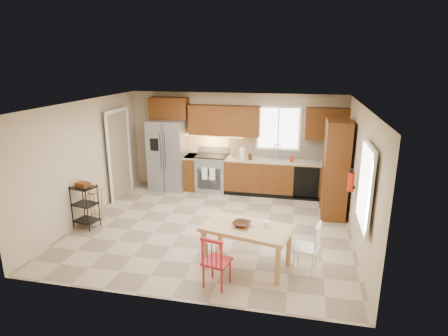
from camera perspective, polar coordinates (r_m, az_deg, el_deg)
floor at (r=7.77m, az=-1.76°, el=-8.92°), size 5.50×5.50×0.00m
ceiling at (r=7.08m, az=-1.93°, el=9.73°), size 5.50×5.00×0.02m
wall_back at (r=9.70m, az=1.70°, el=4.00°), size 5.50×0.02×2.50m
wall_front at (r=5.08m, az=-8.65°, el=-7.75°), size 5.50×0.02×2.50m
wall_left at (r=8.40m, az=-20.38°, el=1.06°), size 0.02×5.00×2.50m
wall_right at (r=7.20m, az=19.92°, el=-1.30°), size 0.02×5.00×2.50m
refrigerator at (r=9.87m, az=-8.48°, el=2.02°), size 0.92×0.75×1.82m
range_stove at (r=9.71m, az=-1.87°, el=-0.80°), size 0.76×0.63×0.92m
base_cabinet_narrow at (r=9.87m, az=-4.95°, el=-0.63°), size 0.30×0.60×0.90m
base_cabinet_run at (r=9.47m, az=9.03°, el=-1.50°), size 2.92×0.60×0.90m
dishwasher at (r=9.19m, az=12.41°, el=-2.24°), size 0.60×0.02×0.78m
backsplash at (r=9.56m, az=9.32°, el=3.16°), size 2.92×0.03×0.55m
upper_over_fridge at (r=9.84m, az=-8.36°, el=9.04°), size 1.00×0.35×0.55m
upper_left_block at (r=9.47m, az=0.04°, el=7.26°), size 1.80×0.35×0.75m
upper_right_block at (r=9.29m, az=15.40°, el=6.50°), size 1.00×0.35×0.75m
window_back at (r=9.47m, az=8.29°, el=6.01°), size 1.12×0.04×1.12m
sink at (r=9.37m, az=7.98°, el=0.96°), size 0.62×0.46×0.16m
undercab_glow at (r=9.58m, az=-1.76°, el=4.95°), size 1.60×0.30×0.01m
soap_bottle at (r=9.22m, az=10.32°, el=1.48°), size 0.09×0.09×0.19m
paper_towel at (r=9.37m, az=2.81°, el=2.24°), size 0.12×0.12×0.28m
canister_steel at (r=9.41m, az=1.60°, el=2.00°), size 0.11×0.11×0.18m
canister_wood at (r=9.33m, az=3.98°, el=1.71°), size 0.10×0.10×0.14m
pantry at (r=8.37m, az=16.61°, el=-0.07°), size 0.50×0.95×2.10m
fire_extinguisher at (r=7.37m, az=18.75°, el=-2.02°), size 0.12×0.12×0.36m
window_right at (r=6.05m, az=20.80°, el=-2.66°), size 0.04×1.02×1.32m
doorway at (r=9.50m, az=-15.74°, el=1.89°), size 0.04×0.95×2.10m
dining_table at (r=6.28m, az=3.46°, el=-11.86°), size 1.55×1.08×0.69m
chair_red at (r=5.75m, az=-1.10°, el=-13.90°), size 0.46×0.46×0.83m
chair_white at (r=6.24m, az=12.38°, el=-11.69°), size 0.46×0.46×0.83m
table_bowl at (r=6.14m, az=2.69°, el=-8.88°), size 0.34×0.34×0.07m
table_jar at (r=6.16m, az=6.52°, el=-8.59°), size 0.11×0.11×0.11m
bar_stool at (r=8.43m, az=-18.84°, el=-5.36°), size 0.39×0.39×0.65m
utility_cart at (r=8.06m, az=-20.38°, el=-5.50°), size 0.52×0.45×0.91m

